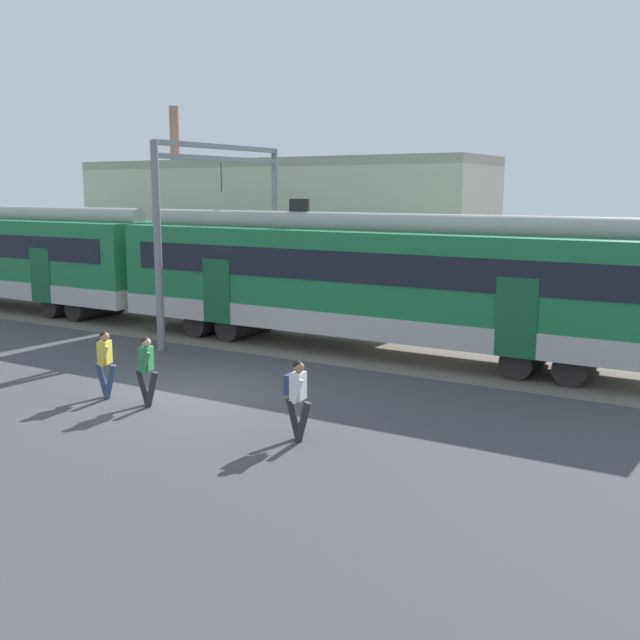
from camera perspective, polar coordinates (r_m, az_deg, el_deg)
ground_plane at (r=18.99m, az=-9.71°, el=-5.59°), size 160.00×160.00×0.00m
track_bed at (r=30.09m, az=-14.94°, el=-0.01°), size 80.00×4.40×0.01m
commuter_train at (r=28.06m, az=-11.63°, el=4.05°), size 38.05×3.07×4.73m
pedestrian_yellow at (r=18.91m, az=-16.06°, el=-2.90°), size 0.71×0.52×1.67m
pedestrian_green at (r=17.96m, az=-13.08°, el=-3.44°), size 0.71×0.52×1.67m
pedestrian_white at (r=15.14m, az=-1.76°, el=-5.58°), size 0.68×0.54×1.67m
catenary_gantry at (r=26.20m, az=-7.48°, el=8.28°), size 0.24×6.64×6.53m
background_building at (r=36.33m, az=-3.44°, el=7.05°), size 20.72×5.00×9.20m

